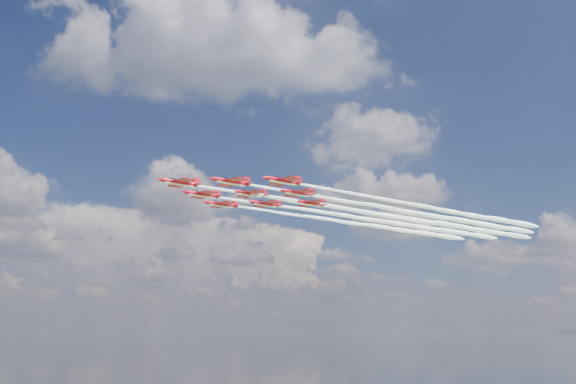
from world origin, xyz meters
name	(u,v)px	position (x,y,z in m)	size (l,w,h in m)	color
jet_lead	(335,207)	(28.71, 16.23, 78.69)	(85.91, 63.23, 2.85)	red
jet_row2_port	(378,207)	(41.29, 15.71, 78.69)	(85.91, 63.23, 2.85)	red
jet_row2_starb	(344,216)	(32.14, 28.35, 78.69)	(85.91, 63.23, 2.85)	red
jet_row3_port	(422,206)	(53.88, 15.20, 78.69)	(85.91, 63.23, 2.85)	red
jet_row3_centre	(384,215)	(44.73, 27.83, 78.69)	(85.91, 63.23, 2.85)	red
jet_row3_starb	(351,223)	(35.58, 40.47, 78.69)	(85.91, 63.23, 2.85)	red
jet_row4_port	(425,215)	(57.32, 27.32, 78.69)	(85.91, 63.23, 2.85)	red
jet_row4_starb	(389,222)	(48.17, 39.95, 78.69)	(85.91, 63.23, 2.85)	red
jet_tail	(428,222)	(60.75, 39.44, 78.69)	(85.91, 63.23, 2.85)	red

